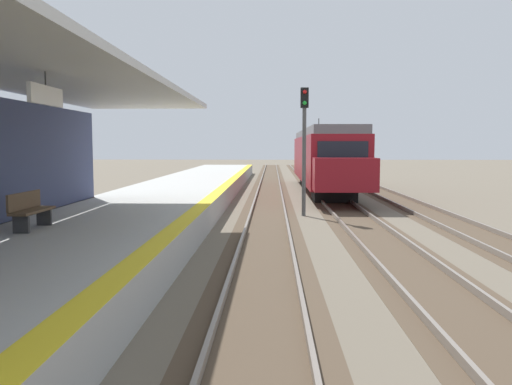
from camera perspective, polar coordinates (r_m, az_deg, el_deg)
The scene contains 7 objects.
station_platform at distance 15.24m, azimuth -15.75°, elevation -4.22°, with size 5.00×80.00×0.91m.
track_pair_nearest_platform at distance 18.55m, azimuth 1.22°, elevation -3.64°, with size 2.34×120.00×0.16m.
track_pair_middle at distance 18.83m, azimuth 11.64°, elevation -3.61°, with size 2.34×120.00×0.16m.
track_pair_far_side at distance 19.70m, azimuth 21.45°, elevation -3.48°, with size 2.34×120.00×0.16m.
approaching_train at distance 32.91m, azimuth 7.43°, elevation 3.86°, with size 2.93×19.60×4.76m.
rail_signal_post at distance 21.41m, azimuth 5.28°, elevation 5.95°, with size 0.32×0.34×5.20m.
platform_bench at distance 13.48m, azimuth -23.43°, elevation -1.69°, with size 0.45×1.60×0.88m.
Camera 1 is at (2.08, 1.66, 2.87)m, focal length 36.71 mm.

